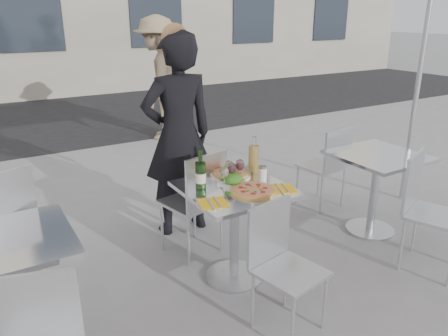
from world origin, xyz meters
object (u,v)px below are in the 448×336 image
pedestrian_b (159,79)px  wineglass_white_a (224,173)px  side_chair_rfar (329,161)px  pizza_far (231,174)px  pizza_near (253,190)px  main_table (235,214)px  chair_near (280,256)px  wineglass_red_a (232,169)px  side_table_left (9,274)px  chair_far (198,196)px  wineglass_white_b (229,167)px  napkin_left (213,203)px  woman_diner (178,136)px  wine_bottle (201,174)px  salad_plate (233,180)px  sugar_shaker (262,173)px  carafe (254,159)px  wineglass_red_b (240,166)px  napkin_right (282,188)px  side_table_right (376,177)px  side_chair_rnear (425,202)px

pedestrian_b → wineglass_white_a: (-1.20, -3.99, -0.09)m
side_chair_rfar → pizza_far: size_ratio=2.76×
pizza_near → main_table: bearing=115.4°
chair_near → wineglass_red_a: 0.75m
side_table_left → chair_far: size_ratio=0.83×
wineglass_white_b → napkin_left: size_ratio=0.72×
side_chair_rfar → woman_diner: size_ratio=0.48×
wine_bottle → pizza_near: bearing=-37.4°
pedestrian_b → pizza_near: pedestrian_b is taller
salad_plate → sugar_shaker: (0.24, -0.03, 0.02)m
woman_diner → sugar_shaker: 0.96m
carafe → wineglass_red_b: 0.18m
main_table → woman_diner: size_ratio=0.42×
wineglass_white_a → napkin_right: 0.42m
side_chair_rfar → wineglass_red_a: bearing=13.8°
wineglass_red_b → carafe: bearing=20.3°
side_table_left → side_table_right: same height
wineglass_red_b → chair_far: bearing=119.8°
side_table_right → napkin_left: 1.79m
pizza_near → wineglass_red_b: bearing=78.2°
side_table_right → wineglass_white_b: bearing=174.9°
woman_diner → wineglass_red_b: (0.10, -0.84, -0.04)m
side_table_left → wineglass_red_a: bearing=2.9°
chair_near → pizza_near: (0.09, 0.43, 0.27)m
side_table_left → salad_plate: bearing=2.1°
wineglass_white_a → sugar_shaker: bearing=-2.7°
side_table_left → napkin_right: napkin_right is taller
main_table → napkin_left: 0.38m
pedestrian_b → napkin_left: pedestrian_b is taller
main_table → pizza_near: pizza_near is taller
chair_far → wine_bottle: (-0.16, -0.35, 0.33)m
side_table_left → chair_far: chair_far is taller
woman_diner → wineglass_white_a: woman_diner is taller
main_table → side_table_left: bearing=180.0°
side_chair_rnear → wine_bottle: wine_bottle is taller
wineglass_white_b → napkin_right: bearing=-54.1°
wine_bottle → main_table: bearing=-21.1°
side_chair_rfar → sugar_shaker: side_chair_rfar is taller
main_table → side_chair_rnear: 1.49m
sugar_shaker → wineglass_white_b: wineglass_white_b is taller
wineglass_white_b → wineglass_red_b: (0.08, -0.02, 0.00)m
main_table → woman_diner: bearing=89.3°
napkin_left → main_table: bearing=45.3°
side_table_right → woman_diner: woman_diner is taller
wineglass_red_a → napkin_left: bearing=-140.7°
carafe → pizza_far: bearing=167.6°
woman_diner → side_table_left: bearing=34.2°
side_table_left → pizza_far: bearing=7.7°
side_chair_rfar → sugar_shaker: bearing=19.2°
side_chair_rnear → wineglass_white_b: 1.55m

